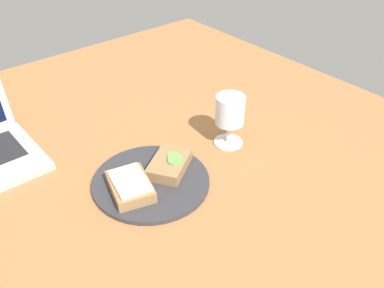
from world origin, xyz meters
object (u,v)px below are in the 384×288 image
(sandwich_with_cucumber, at_px, (170,164))
(sandwich_with_cheese, at_px, (130,186))
(plate, at_px, (151,182))
(wine_glass, at_px, (230,113))

(sandwich_with_cucumber, height_order, sandwich_with_cheese, same)
(plate, xyz_separation_m, wine_glass, (0.23, 0.00, 0.08))
(sandwich_with_cucumber, height_order, wine_glass, wine_glass)
(sandwich_with_cheese, distance_m, wine_glass, 0.29)
(sandwich_with_cheese, bearing_deg, plate, 3.21)
(plate, bearing_deg, wine_glass, 0.70)
(plate, xyz_separation_m, sandwich_with_cheese, (-0.05, -0.00, 0.02))
(sandwich_with_cheese, xyz_separation_m, wine_glass, (0.28, 0.01, 0.06))
(sandwich_with_cheese, bearing_deg, wine_glass, 1.17)
(sandwich_with_cucumber, xyz_separation_m, wine_glass, (0.18, 0.00, 0.06))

